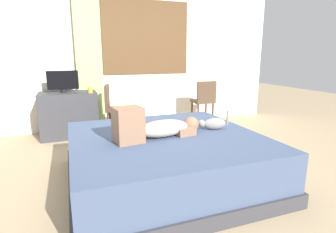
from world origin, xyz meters
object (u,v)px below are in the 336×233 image
at_px(chair_spare, 204,99).
at_px(cat, 213,124).
at_px(bed, 166,158).
at_px(desk, 69,114).
at_px(tv_monitor, 63,81).
at_px(cup, 90,90).
at_px(chair_by_desk, 114,106).
at_px(person_lying, 155,127).

bearing_deg(chair_spare, cat, -115.26).
distance_m(bed, desk, 2.32).
bearing_deg(desk, bed, -66.08).
xyz_separation_m(cat, chair_spare, (0.91, 1.93, -0.07)).
bearing_deg(tv_monitor, desk, 0.00).
bearing_deg(cup, tv_monitor, 152.05).
bearing_deg(cup, chair_spare, 1.52).
height_order(cat, cup, cup).
distance_m(tv_monitor, chair_by_desk, 0.90).
bearing_deg(chair_spare, person_lying, -129.05).
bearing_deg(person_lying, chair_spare, 50.95).
relative_size(cup, chair_spare, 0.11).
distance_m(cat, tv_monitor, 2.64).
height_order(bed, cup, cup).
relative_size(bed, person_lying, 2.10).
xyz_separation_m(bed, cat, (0.58, 0.03, 0.33)).
distance_m(person_lying, chair_spare, 2.58).
distance_m(cat, cup, 2.22).
distance_m(person_lying, cat, 0.72).
height_order(cup, chair_spare, chair_spare).
xyz_separation_m(tv_monitor, chair_by_desk, (0.75, -0.26, -0.41)).
bearing_deg(desk, person_lying, -69.51).
bearing_deg(chair_by_desk, cup, 172.05).
relative_size(cat, tv_monitor, 0.74).
height_order(person_lying, cat, person_lying).
bearing_deg(chair_spare, cup, -178.48).
height_order(cup, chair_by_desk, chair_by_desk).
bearing_deg(desk, cat, -54.05).
bearing_deg(bed, tv_monitor, 115.16).
bearing_deg(bed, desk, 113.92).
height_order(person_lying, desk, person_lying).
height_order(tv_monitor, chair_by_desk, tv_monitor).
bearing_deg(bed, person_lying, -162.63).
xyz_separation_m(person_lying, chair_spare, (1.62, 2.00, -0.12)).
bearing_deg(chair_by_desk, desk, 159.40).
xyz_separation_m(cat, tv_monitor, (-1.57, 2.09, 0.34)).
height_order(desk, cup, cup).
bearing_deg(cat, chair_spare, 64.74).
height_order(desk, chair_spare, chair_spare).
relative_size(cat, chair_by_desk, 0.41).
distance_m(bed, cup, 2.06).
distance_m(bed, cat, 0.66).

